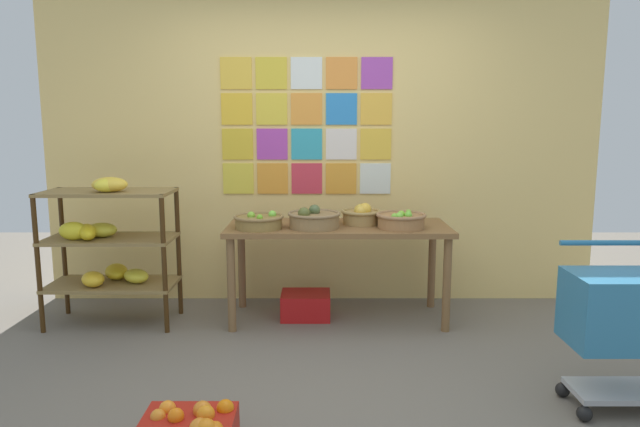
{
  "coord_description": "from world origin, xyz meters",
  "views": [
    {
      "loc": [
        -0.01,
        -3.12,
        1.52
      ],
      "look_at": [
        -0.01,
        0.88,
        0.87
      ],
      "focal_mm": 32.14,
      "sensor_mm": 36.0,
      "label": 1
    }
  ],
  "objects": [
    {
      "name": "ground",
      "position": [
        0.0,
        0.0,
        0.0
      ],
      "size": [
        9.34,
        9.34,
        0.0
      ],
      "primitive_type": "plane",
      "color": "#6C6459"
    },
    {
      "name": "back_wall_with_art",
      "position": [
        -0.0,
        1.7,
        1.33
      ],
      "size": [
        4.63,
        0.07,
        2.66
      ],
      "color": "#EECB74",
      "rests_on": "ground"
    },
    {
      "name": "banana_shelf_unit",
      "position": [
        -1.59,
        1.05,
        0.65
      ],
      "size": [
        0.94,
        0.52,
        1.12
      ],
      "color": "#3D250E",
      "rests_on": "ground"
    },
    {
      "name": "display_table",
      "position": [
        0.13,
        1.17,
        0.65
      ],
      "size": [
        1.68,
        0.68,
        0.74
      ],
      "color": "brown",
      "rests_on": "ground"
    },
    {
      "name": "fruit_basket_left",
      "position": [
        0.31,
        1.22,
        0.81
      ],
      "size": [
        0.31,
        0.31,
        0.16
      ],
      "color": "#9F7E47",
      "rests_on": "display_table"
    },
    {
      "name": "fruit_basket_back_right",
      "position": [
        0.59,
        1.05,
        0.8
      ],
      "size": [
        0.37,
        0.37,
        0.14
      ],
      "color": "#9F7042",
      "rests_on": "display_table"
    },
    {
      "name": "fruit_basket_centre",
      "position": [
        -0.06,
        1.05,
        0.81
      ],
      "size": [
        0.39,
        0.39,
        0.17
      ],
      "color": "olive",
      "rests_on": "display_table"
    },
    {
      "name": "fruit_basket_right",
      "position": [
        -0.46,
        1.04,
        0.79
      ],
      "size": [
        0.37,
        0.37,
        0.13
      ],
      "color": "olive",
      "rests_on": "display_table"
    },
    {
      "name": "produce_crate_under_table",
      "position": [
        -0.12,
        1.19,
        0.1
      ],
      "size": [
        0.38,
        0.3,
        0.2
      ],
      "primitive_type": "cube",
      "color": "red",
      "rests_on": "ground"
    },
    {
      "name": "shopping_cart",
      "position": [
        1.59,
        -0.26,
        0.52
      ],
      "size": [
        0.6,
        0.41,
        0.87
      ],
      "rotation": [
        0.0,
        0.0,
        -0.15
      ],
      "color": "black",
      "rests_on": "ground"
    }
  ]
}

